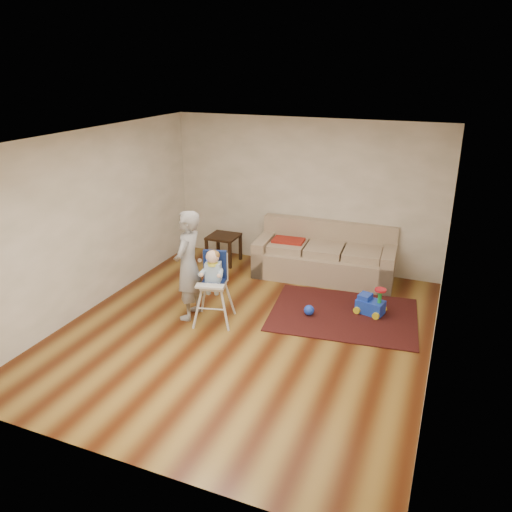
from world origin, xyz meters
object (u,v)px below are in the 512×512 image
at_px(side_table, 224,249).
at_px(adult, 188,265).
at_px(sofa, 325,252).
at_px(ride_on_toy, 371,300).
at_px(high_chair, 214,288).
at_px(toy_ball, 309,310).

distance_m(side_table, adult, 2.27).
height_order(sofa, ride_on_toy, sofa).
bearing_deg(adult, high_chair, 83.92).
xyz_separation_m(side_table, toy_ball, (2.13, -1.48, -0.17)).
bearing_deg(adult, ride_on_toy, 108.44).
xyz_separation_m(ride_on_toy, high_chair, (-2.09, -1.09, 0.30)).
relative_size(sofa, toy_ball, 15.74).
bearing_deg(side_table, high_chair, -67.87).
bearing_deg(adult, toy_ball, 106.98).
bearing_deg(side_table, sofa, 1.50).
bearing_deg(sofa, side_table, 177.54).
distance_m(ride_on_toy, adult, 2.78).
height_order(high_chair, adult, adult).
bearing_deg(toy_ball, side_table, 145.16).
height_order(side_table, ride_on_toy, side_table).
distance_m(high_chair, adult, 0.49).
bearing_deg(side_table, toy_ball, -34.84).
height_order(ride_on_toy, adult, adult).
xyz_separation_m(toy_ball, high_chair, (-1.25, -0.68, 0.44)).
xyz_separation_m(side_table, high_chair, (0.88, -2.16, 0.27)).
relative_size(side_table, ride_on_toy, 1.23).
bearing_deg(high_chair, adult, 164.53).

